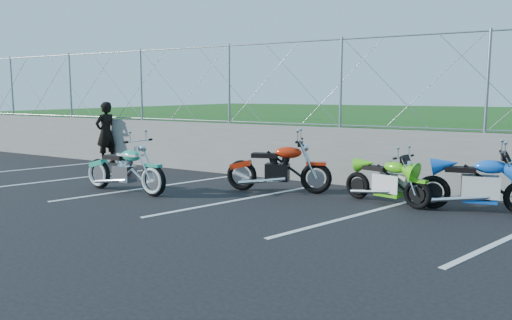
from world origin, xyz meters
The scene contains 10 objects.
ground centered at (0.00, 0.00, 0.00)m, with size 90.00×90.00×0.00m, color black.
retaining_wall centered at (0.00, 3.50, 0.65)m, with size 30.00×0.22×1.30m, color slate.
grass_field centered at (0.00, 13.50, 0.65)m, with size 30.00×20.00×1.30m, color #164813.
chain_link_fence centered at (0.00, 3.50, 2.30)m, with size 28.00×0.03×2.00m.
parking_lines centered at (1.20, 1.00, 0.00)m, with size 18.29×4.31×0.01m.
cruiser_turquoise centered at (-2.48, 0.30, 0.45)m, with size 2.26×0.71×1.12m.
naked_orange centered at (0.28, 1.96, 0.48)m, with size 2.18×0.89×1.12m.
sportbike_green centered at (2.55, 2.00, 0.40)m, with size 1.77×0.68×0.93m.
sportbike_blue centered at (4.10, 2.17, 0.46)m, with size 2.04×0.72×1.06m.
person_standing centered at (-6.18, 3.20, 0.91)m, with size 0.66×0.43×1.81m, color black.
Camera 1 is at (5.10, -7.17, 2.08)m, focal length 35.00 mm.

